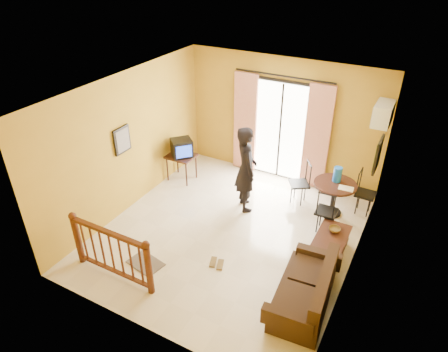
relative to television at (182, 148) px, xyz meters
The scene contains 19 objects.
ground 2.39m from the television, 33.91° to the right, with size 5.00×5.00×0.00m, color beige.
room_shell 2.42m from the television, 33.91° to the right, with size 5.00×5.00×5.00m.
balcony_door 2.24m from the television, 32.24° to the left, with size 2.25×0.14×2.46m.
tv_table 0.28m from the television, behind, with size 0.62×0.52×0.62m.
television is the anchor object (origin of this frame).
picture_left 1.66m from the television, 103.51° to the right, with size 0.05×0.42×0.52m.
dining_table 3.43m from the television, ahead, with size 0.85×0.85×0.71m.
water_jug 3.42m from the television, ahead, with size 0.17×0.17×0.31m, color blue.
serving_tray 3.64m from the television, ahead, with size 0.28×0.18×0.02m, color white.
dining_chairs 3.46m from the television, ahead, with size 1.78×1.37×0.95m.
air_conditioner 4.23m from the television, ahead, with size 0.31×0.60×0.40m.
botanical_print 4.17m from the television, ahead, with size 0.05×0.50×0.60m.
coffee_table 3.87m from the television, 14.30° to the right, with size 0.52×0.94×0.42m.
bowl 3.82m from the television, 11.79° to the right, with size 0.21×0.21×0.07m, color brown.
sofa 4.38m from the television, 31.21° to the right, with size 0.85×1.64×0.76m.
standing_person 1.78m from the television, 10.39° to the right, with size 0.66×0.44×1.82m, color black.
stair_balustrade 3.25m from the television, 77.20° to the right, with size 1.63×0.13×1.04m.
doormat 2.98m from the television, 69.94° to the right, with size 0.60×0.40×0.02m, color #5F544C.
sandals 3.07m from the television, 45.50° to the right, with size 0.32×0.27×0.03m.
Camera 1 is at (2.78, -5.34, 4.86)m, focal length 32.00 mm.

